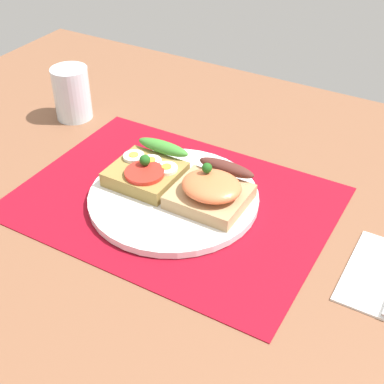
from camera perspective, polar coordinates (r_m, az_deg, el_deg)
name	(u,v)px	position (r cm, az deg, el deg)	size (l,w,h in cm)	color
ground_plane	(174,210)	(77.94, -1.91, -1.95)	(120.00, 90.00, 3.20)	brown
placemat	(174,201)	(76.86, -1.94, -0.94)	(43.26, 31.88, 0.30)	maroon
plate	(174,197)	(76.45, -1.95, -0.54)	(24.04, 24.04, 1.04)	white
sandwich_egg_tomato	(148,170)	(78.58, -4.65, 2.37)	(9.73, 10.41, 4.34)	olive
sandwich_salmon	(212,189)	(73.59, 2.12, 0.29)	(10.09, 10.55, 5.79)	tan
drinking_glass	(72,93)	(97.76, -12.52, 10.10)	(6.33, 6.33, 9.20)	silver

